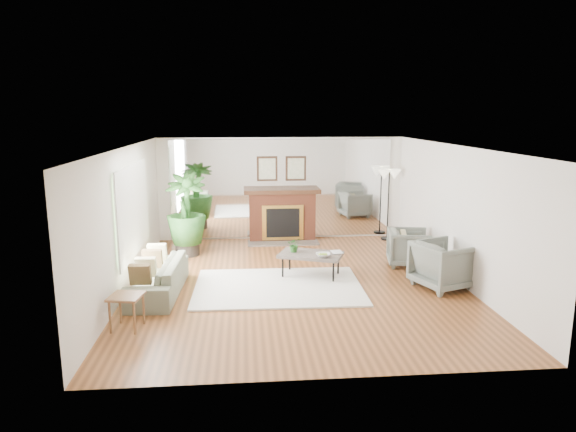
{
  "coord_description": "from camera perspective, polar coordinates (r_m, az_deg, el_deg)",
  "views": [
    {
      "loc": [
        -0.95,
        -8.99,
        3.08
      ],
      "look_at": [
        -0.09,
        0.6,
        1.14
      ],
      "focal_mm": 32.0,
      "sensor_mm": 36.0,
      "label": 1
    }
  ],
  "objects": [
    {
      "name": "window_panel",
      "position": [
        9.76,
        -16.9,
        0.67
      ],
      "size": [
        0.04,
        2.4,
        1.5
      ],
      "primitive_type": "cube",
      "color": "#B2E09E",
      "rests_on": "wall_left"
    },
    {
      "name": "side_table",
      "position": [
        7.84,
        -17.53,
        -8.95
      ],
      "size": [
        0.52,
        0.52,
        0.51
      ],
      "rotation": [
        0.0,
        0.0,
        -0.18
      ],
      "color": "brown",
      "rests_on": "ground"
    },
    {
      "name": "area_rug",
      "position": [
        9.3,
        -1.09,
        -7.87
      ],
      "size": [
        3.02,
        2.19,
        0.03
      ],
      "primitive_type": "cube",
      "rotation": [
        0.0,
        0.0,
        -0.02
      ],
      "color": "white",
      "rests_on": "ground"
    },
    {
      "name": "armchair_front",
      "position": [
        9.59,
        16.92,
        -5.2
      ],
      "size": [
        1.19,
        1.17,
        0.85
      ],
      "primitive_type": "imported",
      "rotation": [
        0.0,
        0.0,
        1.92
      ],
      "color": "slate",
      "rests_on": "ground"
    },
    {
      "name": "mirror_panel",
      "position": [
        12.63,
        -0.73,
        3.05
      ],
      "size": [
        5.4,
        0.04,
        2.4
      ],
      "primitive_type": "cube",
      "color": "silver",
      "rests_on": "wall_back"
    },
    {
      "name": "wall_right",
      "position": [
        9.98,
        18.24,
        0.24
      ],
      "size": [
        0.02,
        7.0,
        2.5
      ],
      "primitive_type": "cube",
      "color": "white",
      "rests_on": "ground"
    },
    {
      "name": "wall_back",
      "position": [
        12.65,
        -0.74,
        3.06
      ],
      "size": [
        6.0,
        0.02,
        2.5
      ],
      "primitive_type": "cube",
      "color": "white",
      "rests_on": "ground"
    },
    {
      "name": "fireplace",
      "position": [
        12.52,
        -0.65,
        0.24
      ],
      "size": [
        1.85,
        0.83,
        2.05
      ],
      "color": "brown",
      "rests_on": "ground"
    },
    {
      "name": "potted_ficus",
      "position": [
        11.36,
        -11.27,
        0.45
      ],
      "size": [
        0.89,
        0.89,
        1.81
      ],
      "color": "black",
      "rests_on": "ground"
    },
    {
      "name": "book",
      "position": [
        9.81,
        4.89,
        -4.06
      ],
      "size": [
        0.22,
        0.28,
        0.02
      ],
      "primitive_type": "imported",
      "rotation": [
        0.0,
        0.0,
        0.08
      ],
      "color": "brown",
      "rests_on": "coffee_table"
    },
    {
      "name": "tabletop_plant",
      "position": [
        9.81,
        0.71,
        -3.2
      ],
      "size": [
        0.28,
        0.25,
        0.29
      ],
      "primitive_type": "imported",
      "rotation": [
        0.0,
        0.0,
        -0.11
      ],
      "color": "#336A27",
      "rests_on": "coffee_table"
    },
    {
      "name": "wall_left",
      "position": [
        9.4,
        -17.53,
        -0.39
      ],
      "size": [
        0.02,
        7.0,
        2.5
      ],
      "primitive_type": "cube",
      "color": "white",
      "rests_on": "ground"
    },
    {
      "name": "armchair_back",
      "position": [
        10.8,
        13.26,
        -3.43
      ],
      "size": [
        0.96,
        0.94,
        0.75
      ],
      "primitive_type": "imported",
      "rotation": [
        0.0,
        0.0,
        1.38
      ],
      "color": "slate",
      "rests_on": "ground"
    },
    {
      "name": "floor_lamp",
      "position": [
        12.7,
        11.17,
        3.96
      ],
      "size": [
        0.57,
        0.31,
        1.74
      ],
      "color": "black",
      "rests_on": "ground"
    },
    {
      "name": "fruit_bowl",
      "position": [
        9.54,
        3.9,
        -4.35
      ],
      "size": [
        0.29,
        0.29,
        0.07
      ],
      "primitive_type": "imported",
      "rotation": [
        0.0,
        0.0,
        -0.09
      ],
      "color": "brown",
      "rests_on": "coffee_table"
    },
    {
      "name": "ground",
      "position": [
        9.55,
        0.89,
        -7.44
      ],
      "size": [
        7.0,
        7.0,
        0.0
      ],
      "primitive_type": "plane",
      "color": "brown",
      "rests_on": "ground"
    },
    {
      "name": "sofa",
      "position": [
        9.2,
        -14.34,
        -6.64
      ],
      "size": [
        0.88,
        2.03,
        0.58
      ],
      "primitive_type": "imported",
      "rotation": [
        0.0,
        0.0,
        -1.62
      ],
      "color": "#6C715B",
      "rests_on": "ground"
    },
    {
      "name": "coffee_table",
      "position": [
        9.78,
        2.55,
        -4.38
      ],
      "size": [
        1.33,
        1.06,
        0.47
      ],
      "rotation": [
        0.0,
        0.0,
        -0.37
      ],
      "color": "#6B5E54",
      "rests_on": "ground"
    }
  ]
}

